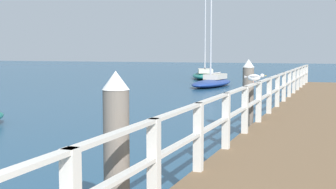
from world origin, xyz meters
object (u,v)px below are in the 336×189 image
(seagull_foreground, at_px, (254,77))
(boat_3, at_px, (212,82))
(dock_piling_far, at_px, (248,96))
(dock_piling_near, at_px, (117,158))
(boat_0, at_px, (205,75))

(seagull_foreground, relative_size, boat_3, 0.09)
(dock_piling_far, bearing_deg, seagull_foreground, -73.34)
(dock_piling_near, distance_m, seagull_foreground, 5.92)
(dock_piling_near, distance_m, boat_0, 29.90)
(boat_3, bearing_deg, seagull_foreground, 112.66)
(dock_piling_far, relative_size, seagull_foreground, 3.95)
(seagull_foreground, bearing_deg, dock_piling_near, -14.94)
(dock_piling_far, xyz_separation_m, seagull_foreground, (0.39, -1.30, 0.56))
(seagull_foreground, relative_size, boat_0, 0.07)
(dock_piling_far, distance_m, seagull_foreground, 1.47)
(dock_piling_far, xyz_separation_m, boat_0, (-7.49, 21.76, -0.63))
(dock_piling_far, distance_m, boat_3, 15.66)
(dock_piling_near, relative_size, boat_0, 0.28)
(boat_0, relative_size, boat_3, 1.30)
(seagull_foreground, height_order, boat_3, boat_3)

